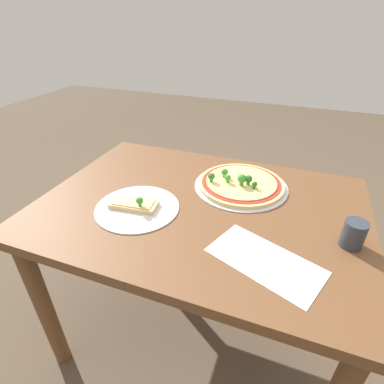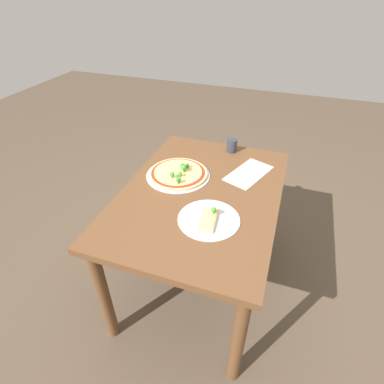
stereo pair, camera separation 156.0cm
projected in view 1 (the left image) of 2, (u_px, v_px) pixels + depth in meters
ground_plane at (198, 327)px, 1.41m from camera, size 8.00×8.00×0.00m
dining_table at (200, 227)px, 1.09m from camera, size 1.11×0.79×0.70m
pizza_tray_whole at (241, 184)px, 1.13m from camera, size 0.35×0.35×0.07m
pizza_tray_slice at (136, 206)px, 1.01m from camera, size 0.28×0.28×0.06m
drinking_cup at (354, 234)px, 0.84m from camera, size 0.06×0.06×0.08m
paper_menu at (265, 261)px, 0.80m from camera, size 0.34×0.25×0.00m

